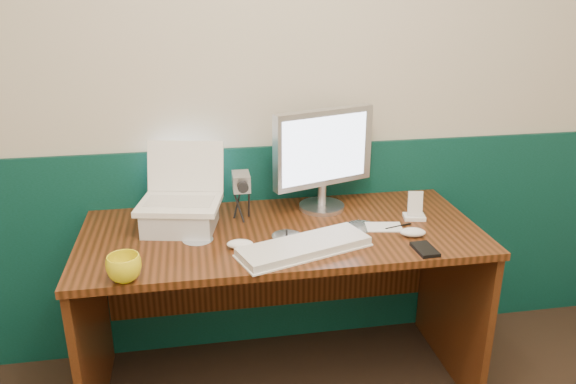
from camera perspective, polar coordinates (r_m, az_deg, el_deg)
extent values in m
cube|color=beige|center=(2.48, 0.11, 10.38)|extent=(3.50, 0.04, 2.50)
cube|color=#073327|center=(2.71, 0.14, -5.51)|extent=(3.48, 0.02, 1.00)
cube|color=#321909|center=(2.44, -0.62, -11.94)|extent=(1.60, 0.70, 0.75)
cube|color=silver|center=(2.30, -10.86, -2.59)|extent=(0.32, 0.28, 0.10)
cube|color=silver|center=(2.09, 1.66, -5.66)|extent=(0.52, 0.32, 0.03)
ellipsoid|color=white|center=(2.26, 12.56, -4.01)|extent=(0.11, 0.08, 0.03)
ellipsoid|color=white|center=(2.12, -4.89, -5.29)|extent=(0.11, 0.07, 0.03)
imported|color=yellow|center=(1.96, -16.32, -7.43)|extent=(0.14, 0.14, 0.09)
cylinder|color=silver|center=(2.17, -0.14, -4.73)|extent=(0.12, 0.12, 0.02)
cylinder|color=silver|center=(2.21, -9.15, -4.78)|extent=(0.12, 0.12, 0.00)
cylinder|color=silver|center=(2.32, 7.48, -3.47)|extent=(0.13, 0.13, 0.00)
cylinder|color=black|center=(2.34, 11.15, -3.42)|extent=(0.12, 0.04, 0.01)
cube|color=silver|center=(2.32, 9.72, -3.53)|extent=(0.16, 0.12, 0.00)
cube|color=white|center=(2.43, 12.69, -2.48)|extent=(0.10, 0.08, 0.02)
cube|color=white|center=(2.41, 12.80, -1.15)|extent=(0.07, 0.04, 0.11)
cube|color=black|center=(2.15, 13.74, -5.68)|extent=(0.08, 0.12, 0.01)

